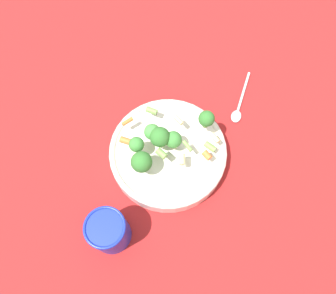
% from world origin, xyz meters
% --- Properties ---
extents(ground_plane, '(3.00, 3.00, 0.00)m').
position_xyz_m(ground_plane, '(0.00, 0.00, 0.00)').
color(ground_plane, maroon).
extents(bowl, '(0.28, 0.28, 0.05)m').
position_xyz_m(bowl, '(0.00, 0.00, 0.03)').
color(bowl, silver).
rests_on(bowl, ground_plane).
extents(pasta_salad, '(0.21, 0.20, 0.08)m').
position_xyz_m(pasta_salad, '(0.01, -0.01, 0.09)').
color(pasta_salad, '#8CB766').
rests_on(pasta_salad, bowl).
extents(cup, '(0.08, 0.08, 0.11)m').
position_xyz_m(cup, '(0.22, 0.06, 0.06)').
color(cup, '#192DAD').
rests_on(cup, ground_plane).
extents(spoon, '(0.15, 0.10, 0.01)m').
position_xyz_m(spoon, '(-0.23, 0.01, 0.01)').
color(spoon, silver).
rests_on(spoon, ground_plane).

